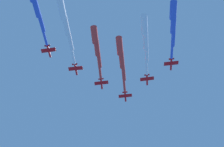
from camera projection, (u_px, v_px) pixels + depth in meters
jet_lead at (122, 60)px, 191.82m from camera, size 39.56×37.11×3.77m
jet_port_inner at (97, 49)px, 186.12m from camera, size 35.47×34.82×3.86m
jet_starboard_inner at (145, 40)px, 183.71m from camera, size 39.38×36.81×3.81m
jet_port_mid at (66, 26)px, 176.62m from camera, size 39.72×37.47×3.76m
jet_starboard_mid at (173, 25)px, 175.57m from camera, size 35.36×34.20×3.82m
jet_port_outer at (36, 8)px, 172.59m from camera, size 37.46×35.01×3.86m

